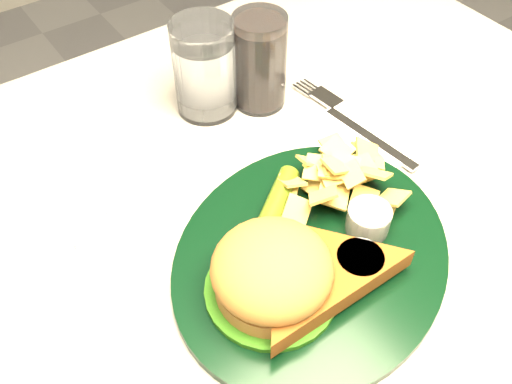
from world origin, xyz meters
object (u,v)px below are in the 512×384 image
Objects in this scene: table at (231,366)px; fork_napkin at (364,133)px; dinner_plate at (314,236)px; cola_glass at (259,62)px; water_glass at (204,68)px.

table is 0.45m from fork_napkin.
fork_napkin is at bearing 6.74° from dinner_plate.
table is at bearing 93.51° from dinner_plate.
dinner_plate reaches higher than table.
cola_glass is at bearing 41.39° from dinner_plate.
table is at bearing -137.04° from cola_glass.
fork_napkin reaches higher than table.
water_glass is at bearing 122.30° from fork_napkin.
cola_glass reaches higher than water_glass.
fork_napkin is at bearing -64.12° from cola_glass.
dinner_plate is at bearing -61.55° from table.
fork_napkin is at bearing 2.79° from table.
cola_glass is (0.16, 0.15, 0.44)m from table.
cola_glass is (0.07, -0.03, 0.00)m from water_glass.
fork_napkin is (0.18, 0.11, -0.03)m from dinner_plate.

